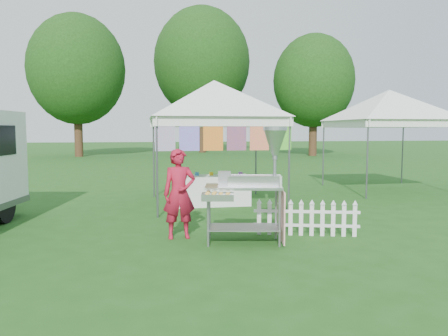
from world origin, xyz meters
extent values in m
plane|color=#1F4C15|center=(0.00, 0.00, 0.00)|extent=(120.00, 120.00, 0.00)
cylinder|color=#59595E|center=(-1.42, 2.08, 1.05)|extent=(0.04, 0.04, 2.10)
cylinder|color=#59595E|center=(1.42, 2.08, 1.05)|extent=(0.04, 0.04, 2.10)
cylinder|color=#59595E|center=(-1.42, 4.92, 1.05)|extent=(0.04, 0.04, 2.10)
cylinder|color=#59595E|center=(1.42, 4.92, 1.05)|extent=(0.04, 0.04, 2.10)
cube|color=white|center=(0.00, 2.08, 2.00)|extent=(3.00, 0.03, 0.22)
cube|color=white|center=(0.00, 4.92, 2.00)|extent=(3.00, 0.03, 0.22)
pyramid|color=white|center=(0.00, 3.50, 3.00)|extent=(4.24, 4.24, 0.90)
cylinder|color=#59595E|center=(0.00, 2.08, 2.08)|extent=(3.00, 0.03, 0.03)
cube|color=#34C3BA|center=(-1.25, 2.08, 1.73)|extent=(0.42, 0.01, 0.70)
cube|color=#C01BBA|center=(-0.75, 2.08, 1.73)|extent=(0.42, 0.01, 0.70)
cube|color=red|center=(-0.25, 2.08, 1.73)|extent=(0.42, 0.01, 0.70)
cube|color=#E5510C|center=(0.25, 2.08, 1.73)|extent=(0.42, 0.01, 0.70)
cube|color=#DA1B69|center=(0.75, 2.08, 1.73)|extent=(0.42, 0.01, 0.70)
cube|color=green|center=(1.25, 2.08, 1.73)|extent=(0.42, 0.01, 0.70)
cylinder|color=#59595E|center=(4.08, 3.58, 1.05)|extent=(0.04, 0.04, 2.10)
cylinder|color=#59595E|center=(4.08, 6.42, 1.05)|extent=(0.04, 0.04, 2.10)
cylinder|color=#59595E|center=(6.92, 6.42, 1.05)|extent=(0.04, 0.04, 2.10)
cube|color=white|center=(5.50, 3.58, 2.00)|extent=(3.00, 0.03, 0.22)
cube|color=white|center=(5.50, 6.42, 2.00)|extent=(3.00, 0.03, 0.22)
pyramid|color=white|center=(5.50, 5.00, 3.00)|extent=(4.24, 4.24, 0.90)
cylinder|color=#59595E|center=(5.50, 3.58, 2.08)|extent=(3.00, 0.03, 0.03)
cylinder|color=#3B2015|center=(-6.00, 24.00, 1.98)|extent=(0.56, 0.56, 3.96)
ellipsoid|color=#225618|center=(-6.00, 24.00, 5.85)|extent=(6.40, 6.40, 7.36)
cylinder|color=#3B2015|center=(3.00, 28.00, 2.42)|extent=(0.56, 0.56, 4.84)
ellipsoid|color=#225618|center=(3.00, 28.00, 7.15)|extent=(7.60, 7.60, 8.74)
cylinder|color=#3B2015|center=(10.00, 22.00, 1.76)|extent=(0.56, 0.56, 3.52)
ellipsoid|color=#225618|center=(10.00, 22.00, 5.20)|extent=(5.60, 5.60, 6.44)
cylinder|color=gray|center=(-0.72, -0.36, 0.45)|extent=(0.05, 0.05, 0.91)
cylinder|color=gray|center=(0.37, -0.56, 0.45)|extent=(0.05, 0.05, 0.91)
cylinder|color=gray|center=(-0.63, 0.14, 0.45)|extent=(0.05, 0.05, 0.91)
cylinder|color=gray|center=(0.46, -0.07, 0.45)|extent=(0.05, 0.05, 0.91)
cube|color=gray|center=(-0.13, -0.21, 0.25)|extent=(1.24, 0.78, 0.02)
cube|color=#B7B7BC|center=(-0.13, -0.21, 0.91)|extent=(1.30, 0.82, 0.04)
cube|color=#B7B7BC|center=(0.06, -0.20, 1.00)|extent=(0.89, 0.41, 0.15)
cube|color=gray|center=(-0.42, -0.11, 1.04)|extent=(0.24, 0.26, 0.22)
cylinder|color=gray|center=(0.38, -0.26, 1.36)|extent=(0.06, 0.06, 0.91)
cone|color=#B7B7BC|center=(0.38, -0.26, 1.61)|extent=(0.42, 0.42, 0.40)
cylinder|color=#B7B7BC|center=(0.38, -0.26, 1.84)|extent=(0.45, 0.45, 0.06)
cube|color=#B7B7BC|center=(-0.60, -0.51, 0.81)|extent=(0.53, 0.39, 0.10)
cube|color=pink|center=(0.48, -0.33, 0.45)|extent=(0.16, 0.75, 0.82)
cube|color=white|center=(0.36, -0.59, 1.03)|extent=(0.04, 0.14, 0.18)
imported|color=maroon|center=(-1.11, 0.28, 0.75)|extent=(0.57, 0.39, 1.50)
cylinder|color=black|center=(-4.42, 2.08, 0.35)|extent=(0.34, 0.74, 0.71)
cube|color=silver|center=(0.26, 0.26, 0.28)|extent=(0.07, 0.04, 0.56)
cube|color=silver|center=(0.43, 0.21, 0.28)|extent=(0.07, 0.04, 0.56)
cube|color=silver|center=(0.61, 0.16, 0.28)|extent=(0.07, 0.04, 0.56)
cube|color=silver|center=(0.78, 0.11, 0.28)|extent=(0.07, 0.04, 0.56)
cube|color=silver|center=(0.95, 0.06, 0.28)|extent=(0.07, 0.04, 0.56)
cube|color=silver|center=(1.13, 0.02, 0.28)|extent=(0.07, 0.04, 0.56)
cube|color=silver|center=(1.30, -0.03, 0.28)|extent=(0.07, 0.04, 0.56)
cube|color=silver|center=(1.47, -0.08, 0.28)|extent=(0.07, 0.04, 0.56)
cube|color=silver|center=(1.65, -0.13, 0.28)|extent=(0.07, 0.04, 0.56)
cube|color=silver|center=(1.82, -0.18, 0.28)|extent=(0.07, 0.04, 0.56)
cube|color=silver|center=(1.04, 0.04, 0.18)|extent=(1.74, 0.52, 0.05)
cube|color=silver|center=(1.04, 0.04, 0.42)|extent=(1.74, 0.52, 0.05)
cube|color=white|center=(-0.08, 3.37, 0.36)|extent=(1.80, 0.70, 0.72)
camera|label=1|loc=(-1.69, -6.95, 1.81)|focal=35.00mm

